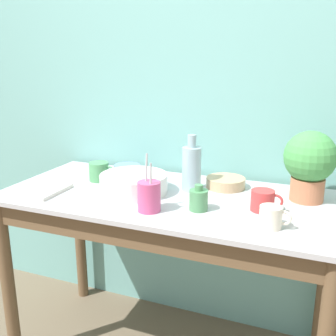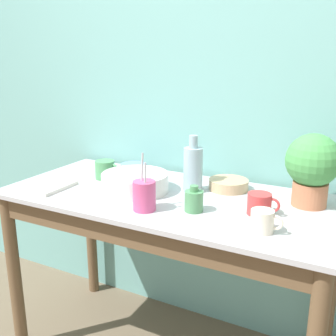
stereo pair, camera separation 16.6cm
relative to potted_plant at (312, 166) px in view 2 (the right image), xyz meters
name	(u,v)px [view 2 (the right image)]	position (x,y,z in m)	size (l,w,h in m)	color
wall_back	(205,100)	(-0.56, 0.25, 0.21)	(6.00, 0.05, 2.40)	#70ADA8
counter_table	(165,230)	(-0.56, -0.17, -0.32)	(1.44, 0.68, 0.83)	brown
potted_plant	(312,166)	(0.00, 0.00, 0.00)	(0.21, 0.21, 0.29)	#B7704C
bowl_wash_large	(135,182)	(-0.71, -0.17, -0.12)	(0.30, 0.30, 0.08)	silver
bottle_tall	(193,168)	(-0.48, -0.05, -0.06)	(0.08, 0.08, 0.25)	#93B2BC
bottle_short	(194,200)	(-0.38, -0.27, -0.12)	(0.07, 0.07, 0.10)	#4C8C59
mug_green	(105,170)	(-0.94, -0.08, -0.12)	(0.13, 0.09, 0.09)	#4C935B
mug_cream	(263,221)	(-0.10, -0.34, -0.12)	(0.11, 0.08, 0.08)	beige
mug_red	(260,204)	(-0.15, -0.18, -0.12)	(0.12, 0.09, 0.08)	#C63838
bowl_small_tan	(228,184)	(-0.35, 0.04, -0.14)	(0.18, 0.18, 0.05)	tan
bowl_small_blue	(134,169)	(-0.86, 0.05, -0.14)	(0.13, 0.13, 0.05)	#6684B2
utensil_cup	(145,195)	(-0.55, -0.35, -0.10)	(0.09, 0.09, 0.22)	#CC4C7F
tray_board	(46,186)	(-1.10, -0.31, -0.16)	(0.20, 0.21, 0.02)	beige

